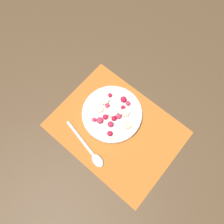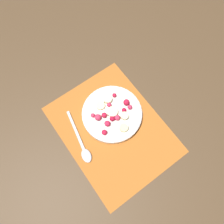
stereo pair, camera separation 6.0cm
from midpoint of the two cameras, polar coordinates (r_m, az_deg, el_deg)
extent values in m
plane|color=#4C3823|center=(0.75, 2.45, -4.88)|extent=(3.00, 3.00, 0.00)
cube|color=#B26023|center=(0.75, 2.45, -4.82)|extent=(0.42, 0.32, 0.01)
cylinder|color=white|center=(0.75, 2.27, -0.79)|extent=(0.21, 0.21, 0.02)
torus|color=white|center=(0.74, 2.29, -0.60)|extent=(0.21, 0.21, 0.01)
cylinder|color=white|center=(0.74, 2.30, -0.49)|extent=(0.19, 0.19, 0.00)
cylinder|color=#F4EAB7|center=(0.73, 2.44, -0.26)|extent=(0.04, 0.04, 0.01)
cylinder|color=#F4EAB7|center=(0.75, 1.10, 3.09)|extent=(0.04, 0.04, 0.01)
cylinder|color=beige|center=(0.73, 5.61, -1.32)|extent=(0.03, 0.03, 0.01)
cylinder|color=beige|center=(0.74, -0.73, 1.40)|extent=(0.04, 0.04, 0.01)
cylinder|color=beige|center=(0.72, 5.46, -4.42)|extent=(0.03, 0.03, 0.01)
sphere|color=red|center=(0.74, 6.07, 2.30)|extent=(0.02, 0.02, 0.02)
sphere|color=#B21433|center=(0.74, 5.47, 0.22)|extent=(0.02, 0.02, 0.02)
sphere|color=#B21433|center=(0.72, 2.39, -2.01)|extent=(0.02, 0.02, 0.02)
sphere|color=#DB3356|center=(0.72, 3.74, -1.74)|extent=(0.02, 0.02, 0.02)
sphere|color=red|center=(0.75, 2.88, 4.16)|extent=(0.01, 0.01, 0.01)
sphere|color=#DB3356|center=(0.74, 6.99, 1.03)|extent=(0.02, 0.02, 0.02)
sphere|color=#DB3356|center=(0.73, -2.73, -1.13)|extent=(0.01, 0.01, 0.01)
sphere|color=red|center=(0.71, 0.15, -5.31)|extent=(0.02, 0.02, 0.02)
sphere|color=red|center=(0.73, 0.52, -0.94)|extent=(0.02, 0.02, 0.02)
sphere|color=#DB3356|center=(0.74, 1.53, 1.63)|extent=(0.02, 0.02, 0.02)
sphere|color=#D12347|center=(0.72, 1.15, -3.30)|extent=(0.02, 0.02, 0.02)
sphere|color=#DB3356|center=(0.72, -1.36, -1.66)|extent=(0.02, 0.02, 0.02)
cube|color=silver|center=(0.75, -7.25, -4.99)|extent=(0.15, 0.04, 0.00)
ellipsoid|color=silver|center=(0.73, -4.34, -11.59)|extent=(0.05, 0.04, 0.01)
camera|label=1|loc=(0.03, -87.64, 6.57)|focal=35.00mm
camera|label=2|loc=(0.03, 92.36, -6.57)|focal=35.00mm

